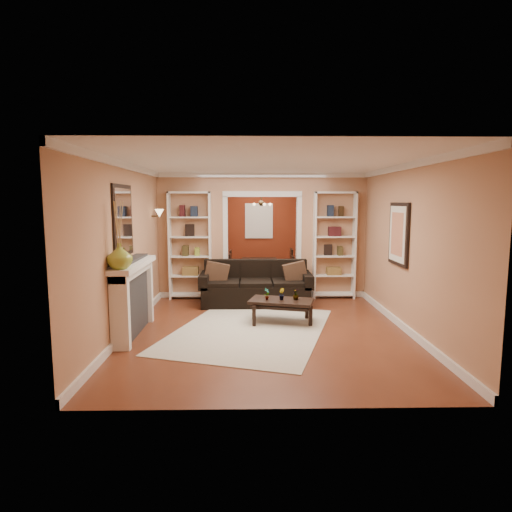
{
  "coord_description": "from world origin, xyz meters",
  "views": [
    {
      "loc": [
        -0.31,
        -8.1,
        2.09
      ],
      "look_at": [
        -0.17,
        -0.8,
        1.16
      ],
      "focal_mm": 30.0,
      "sensor_mm": 36.0,
      "label": 1
    }
  ],
  "objects_px": {
    "coffee_table": "(281,311)",
    "fireplace": "(135,298)",
    "sofa": "(256,283)",
    "dining_table": "(261,273)",
    "bookshelf_left": "(190,246)",
    "bookshelf_right": "(334,245)"
  },
  "relations": [
    {
      "from": "sofa",
      "to": "fireplace",
      "type": "height_order",
      "value": "fireplace"
    },
    {
      "from": "sofa",
      "to": "dining_table",
      "type": "distance_m",
      "value": 2.14
    },
    {
      "from": "bookshelf_right",
      "to": "dining_table",
      "type": "distance_m",
      "value": 2.34
    },
    {
      "from": "bookshelf_left",
      "to": "dining_table",
      "type": "xyz_separation_m",
      "value": [
        1.57,
        1.55,
        -0.86
      ]
    },
    {
      "from": "sofa",
      "to": "dining_table",
      "type": "relative_size",
      "value": 1.34
    },
    {
      "from": "sofa",
      "to": "fireplace",
      "type": "relative_size",
      "value": 1.32
    },
    {
      "from": "coffee_table",
      "to": "bookshelf_left",
      "type": "xyz_separation_m",
      "value": [
        -1.81,
        1.91,
        0.95
      ]
    },
    {
      "from": "sofa",
      "to": "bookshelf_right",
      "type": "distance_m",
      "value": 1.93
    },
    {
      "from": "fireplace",
      "to": "dining_table",
      "type": "relative_size",
      "value": 1.01
    },
    {
      "from": "sofa",
      "to": "dining_table",
      "type": "bearing_deg",
      "value": 85.29
    },
    {
      "from": "bookshelf_left",
      "to": "dining_table",
      "type": "relative_size",
      "value": 1.37
    },
    {
      "from": "coffee_table",
      "to": "dining_table",
      "type": "distance_m",
      "value": 3.47
    },
    {
      "from": "coffee_table",
      "to": "bookshelf_left",
      "type": "distance_m",
      "value": 2.8
    },
    {
      "from": "bookshelf_left",
      "to": "fireplace",
      "type": "bearing_deg",
      "value": -102.05
    },
    {
      "from": "bookshelf_left",
      "to": "coffee_table",
      "type": "bearing_deg",
      "value": -46.52
    },
    {
      "from": "bookshelf_left",
      "to": "fireplace",
      "type": "distance_m",
      "value": 2.65
    },
    {
      "from": "coffee_table",
      "to": "bookshelf_right",
      "type": "height_order",
      "value": "bookshelf_right"
    },
    {
      "from": "coffee_table",
      "to": "dining_table",
      "type": "bearing_deg",
      "value": 109.29
    },
    {
      "from": "coffee_table",
      "to": "fireplace",
      "type": "bearing_deg",
      "value": -150.04
    },
    {
      "from": "coffee_table",
      "to": "bookshelf_left",
      "type": "height_order",
      "value": "bookshelf_left"
    },
    {
      "from": "bookshelf_left",
      "to": "dining_table",
      "type": "bearing_deg",
      "value": 44.5
    },
    {
      "from": "fireplace",
      "to": "sofa",
      "type": "bearing_deg",
      "value": 45.18
    }
  ]
}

